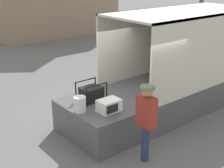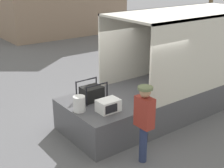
% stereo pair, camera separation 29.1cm
% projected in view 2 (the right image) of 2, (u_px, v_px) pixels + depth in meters
% --- Properties ---
extents(ground_plane, '(160.00, 160.00, 0.00)m').
position_uv_depth(ground_plane, '(121.00, 126.00, 8.74)').
color(ground_plane, slate).
extents(box_truck, '(7.25, 2.17, 3.00)m').
position_uv_depth(box_truck, '(217.00, 67.00, 10.79)').
color(box_truck, '#B2B2B7').
rests_on(box_truck, ground).
extents(tailgate_deck, '(1.56, 2.06, 0.88)m').
position_uv_depth(tailgate_deck, '(98.00, 120.00, 8.15)').
color(tailgate_deck, '#4C4C51').
rests_on(tailgate_deck, ground).
extents(microwave, '(0.54, 0.40, 0.30)m').
position_uv_depth(microwave, '(108.00, 106.00, 7.56)').
color(microwave, white).
rests_on(microwave, tailgate_deck).
extents(portable_generator, '(0.67, 0.54, 0.52)m').
position_uv_depth(portable_generator, '(92.00, 93.00, 8.21)').
color(portable_generator, black).
rests_on(portable_generator, tailgate_deck).
extents(orange_bucket, '(0.30, 0.30, 0.39)m').
position_uv_depth(orange_bucket, '(79.00, 104.00, 7.56)').
color(orange_bucket, silver).
rests_on(orange_bucket, tailgate_deck).
extents(worker_person, '(0.33, 0.44, 1.82)m').
position_uv_depth(worker_person, '(144.00, 116.00, 6.78)').
color(worker_person, navy).
rests_on(worker_person, ground).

